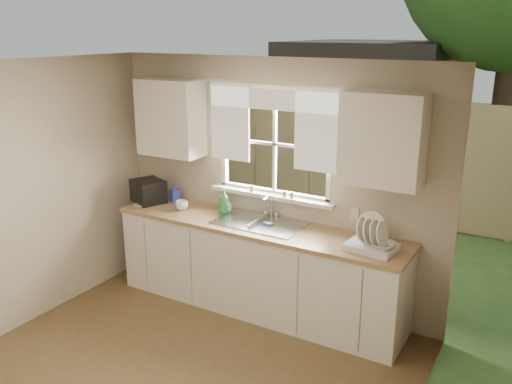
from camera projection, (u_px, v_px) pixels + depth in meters
The scene contains 19 objects.
room_walls at pixel (132, 255), 3.78m from camera, with size 3.62×4.02×2.50m.
ceiling at pixel (126, 70), 3.46m from camera, with size 3.60×4.00×0.02m, color silver.
window at pixel (274, 161), 5.41m from camera, with size 1.38×0.16×1.06m.
curtains at pixel (272, 117), 5.24m from camera, with size 1.50×0.03×0.81m.
base_cabinets at pixel (258, 269), 5.45m from camera, with size 3.00×0.62×0.87m, color white.
countertop at pixel (258, 226), 5.32m from camera, with size 3.04×0.65×0.04m, color #A88154.
upper_cabinet_left at pixel (171, 118), 5.72m from camera, with size 0.70×0.33×0.80m, color white.
upper_cabinet_right at pixel (383, 139), 4.60m from camera, with size 0.70×0.33×0.80m, color white.
wall_outlet at pixel (355, 214), 5.09m from camera, with size 0.08×0.01×0.12m, color beige.
sill_jars at pixel (276, 192), 5.42m from camera, with size 0.50×0.04×0.06m.
sink at pixel (259, 230), 5.36m from camera, with size 0.88×0.52×0.40m.
dish_rack at pixel (371, 241), 4.69m from camera, with size 0.44×0.35×0.30m.
bowl at pixel (383, 245), 4.59m from camera, with size 0.21×0.21×0.05m, color beige.
soap_bottle_a at pixel (224, 202), 5.58m from camera, with size 0.10×0.10×0.27m, color #2A823A.
soap_bottle_b at pixel (175, 193), 5.98m from camera, with size 0.09×0.09×0.20m, color blue.
soap_bottle_c at pixel (226, 205), 5.63m from camera, with size 0.13×0.13×0.17m, color beige.
saucer at pixel (142, 204), 5.90m from camera, with size 0.18×0.18×0.01m, color silver.
cup at pixel (182, 205), 5.71m from camera, with size 0.13×0.13×0.10m, color white.
black_appliance at pixel (148, 191), 5.96m from camera, with size 0.34×0.30×0.25m, color black.
Camera 1 is at (2.51, -2.63, 2.76)m, focal length 38.00 mm.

